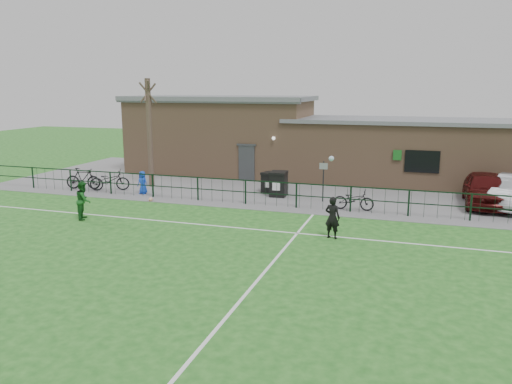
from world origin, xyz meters
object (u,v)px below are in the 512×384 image
(bicycle_b, at_px, (83,179))
(outfield_player, at_px, (84,200))
(bare_tree, at_px, (150,133))
(wheelie_bin_left, at_px, (279,185))
(spectator_child, at_px, (143,182))
(wheelie_bin_right, at_px, (270,183))
(sign_post, at_px, (323,181))
(ball_ground, at_px, (151,199))
(bicycle_c, at_px, (110,180))
(car_maroon, at_px, (485,189))
(bicycle_e, at_px, (354,200))

(bicycle_b, bearing_deg, outfield_player, -154.56)
(bicycle_b, distance_m, outfield_player, 6.60)
(bare_tree, bearing_deg, wheelie_bin_left, -2.60)
(spectator_child, height_order, outfield_player, outfield_player)
(wheelie_bin_right, bearing_deg, sign_post, -5.56)
(ball_ground, bearing_deg, wheelie_bin_left, 28.24)
(wheelie_bin_left, xyz_separation_m, ball_ground, (-5.69, -3.05, -0.51))
(wheelie_bin_right, bearing_deg, bicycle_c, -147.85)
(wheelie_bin_left, relative_size, wheelie_bin_right, 1.20)
(car_maroon, distance_m, bicycle_e, 6.46)
(spectator_child, bearing_deg, outfield_player, -77.66)
(outfield_player, bearing_deg, wheelie_bin_left, -69.11)
(wheelie_bin_right, bearing_deg, spectator_child, -141.36)
(bicycle_c, xyz_separation_m, bicycle_e, (13.16, -0.38, -0.07))
(car_maroon, bearing_deg, wheelie_bin_left, -172.43)
(spectator_child, bearing_deg, bare_tree, 116.51)
(wheelie_bin_right, height_order, sign_post, sign_post)
(wheelie_bin_right, xyz_separation_m, bicycle_e, (4.75, -2.58, -0.02))
(bicycle_c, xyz_separation_m, outfield_player, (2.39, -5.42, 0.24))
(wheelie_bin_left, bearing_deg, outfield_player, -137.32)
(spectator_child, xyz_separation_m, outfield_player, (0.23, -5.20, 0.19))
(car_maroon, height_order, spectator_child, car_maroon)
(spectator_child, bearing_deg, ball_ground, -38.59)
(bicycle_b, bearing_deg, ball_ground, -118.19)
(outfield_player, bearing_deg, wheelie_bin_right, -62.85)
(bicycle_b, xyz_separation_m, outfield_player, (3.97, -5.27, 0.21))
(sign_post, distance_m, bicycle_c, 11.56)
(wheelie_bin_right, height_order, spectator_child, spectator_child)
(bicycle_e, relative_size, ball_ground, 8.48)
(wheelie_bin_right, height_order, outfield_player, outfield_player)
(sign_post, relative_size, car_maroon, 0.43)
(wheelie_bin_right, relative_size, spectator_child, 0.83)
(wheelie_bin_right, relative_size, bicycle_b, 0.51)
(bicycle_c, relative_size, ball_ground, 9.78)
(car_maroon, distance_m, ball_ground, 16.08)
(wheelie_bin_right, xyz_separation_m, outfield_player, (-6.02, -7.62, 0.29))
(bicycle_e, relative_size, spectator_child, 1.52)
(wheelie_bin_right, relative_size, bicycle_c, 0.47)
(wheelie_bin_left, bearing_deg, ball_ground, -154.50)
(wheelie_bin_left, distance_m, bicycle_c, 9.23)
(sign_post, bearing_deg, car_maroon, 11.81)
(bicycle_c, bearing_deg, spectator_child, -119.75)
(wheelie_bin_right, relative_size, sign_post, 0.50)
(ball_ground, bearing_deg, bare_tree, 118.70)
(bicycle_c, height_order, spectator_child, spectator_child)
(wheelie_bin_left, xyz_separation_m, outfield_player, (-6.73, -6.83, 0.19))
(wheelie_bin_left, bearing_deg, bicycle_c, -173.97)
(wheelie_bin_left, bearing_deg, bare_tree, 174.67)
(bare_tree, xyz_separation_m, bicycle_e, (11.59, -2.13, -2.50))
(outfield_player, bearing_deg, spectator_child, -22.01)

